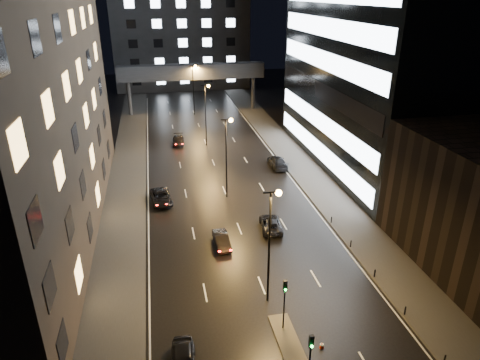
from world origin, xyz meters
The scene contains 20 objects.
ground centered at (0.00, 40.00, 0.00)m, with size 160.00×160.00×0.00m, color black.
sidewalk_left centered at (-12.50, 35.00, 0.07)m, with size 5.00×110.00×0.15m, color #383533.
sidewalk_right centered at (12.50, 35.00, 0.07)m, with size 5.00×110.00×0.15m, color #383533.
building_right_glass centered at (25.00, 36.00, 22.50)m, with size 20.00×36.00×45.00m, color black.
building_far centered at (0.00, 98.00, 12.50)m, with size 34.00×14.00×25.00m, color #333335.
skybridge centered at (0.00, 70.00, 8.34)m, with size 30.00×3.00×10.00m.
median_island centered at (0.30, 2.00, 0.07)m, with size 1.60×8.00×0.15m, color #383533.
traffic_signal_near centered at (0.30, 4.49, 3.09)m, with size 0.28×0.34×4.40m.
traffic_signal_far centered at (0.30, -1.01, 3.09)m, with size 0.28×0.34×4.40m.
bollard_row centered at (10.20, 6.50, 0.45)m, with size 0.12×25.12×0.90m.
streetlight_near centered at (0.16, 8.00, 6.50)m, with size 1.45×0.50×10.15m.
streetlight_mid_a centered at (0.16, 28.00, 6.50)m, with size 1.45×0.50×10.15m.
streetlight_mid_b centered at (0.16, 48.00, 6.50)m, with size 1.45×0.50×10.15m.
streetlight_far centered at (0.16, 68.00, 6.50)m, with size 1.45×0.50×10.15m.
car_away_b centered at (-2.42, 17.02, 0.64)m, with size 1.36×3.89×1.28m, color black.
car_away_c centered at (-8.10, 28.07, 0.70)m, with size 2.32×5.04×1.40m, color black.
car_away_d centered at (-4.59, 49.56, 0.66)m, with size 1.86×4.57×1.33m, color black.
car_toward_a centered at (3.33, 19.28, 0.64)m, with size 2.13×4.62×1.28m, color black.
car_toward_b centered at (9.00, 36.43, 0.78)m, with size 2.18×5.37×1.56m, color black.
cone_a centered at (2.52, 2.16, 0.24)m, with size 0.34×0.34×0.49m, color red.
Camera 1 is at (-7.91, -19.62, 23.70)m, focal length 32.00 mm.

